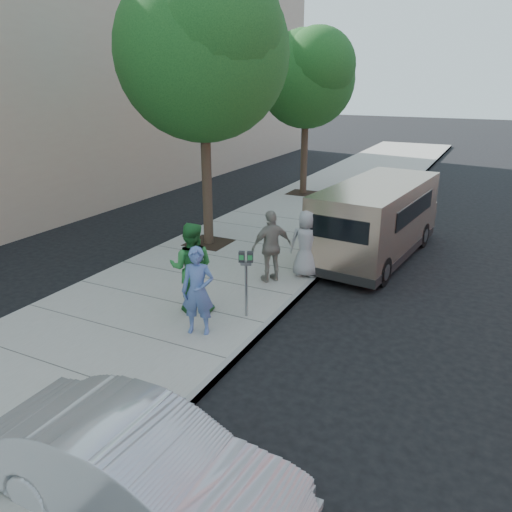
{
  "coord_description": "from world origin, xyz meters",
  "views": [
    {
      "loc": [
        5.23,
        -9.55,
        4.75
      ],
      "look_at": [
        0.66,
        -0.41,
        1.1
      ],
      "focal_mm": 35.0,
      "sensor_mm": 36.0,
      "label": 1
    }
  ],
  "objects_px": {
    "tree_far": "(308,75)",
    "sedan": "(142,469)",
    "tree_near": "(204,46)",
    "parking_meter": "(246,270)",
    "person_striped_polo": "(272,246)",
    "person_gray_shirt": "(306,243)",
    "person_officer": "(198,291)",
    "van": "(378,219)",
    "person_green_shirt": "(192,267)"
  },
  "relations": [
    {
      "from": "tree_far",
      "to": "person_gray_shirt",
      "type": "height_order",
      "value": "tree_far"
    },
    {
      "from": "person_green_shirt",
      "to": "sedan",
      "type": "bearing_deg",
      "value": 95.63
    },
    {
      "from": "person_officer",
      "to": "person_striped_polo",
      "type": "bearing_deg",
      "value": 68.44
    },
    {
      "from": "sedan",
      "to": "person_gray_shirt",
      "type": "distance_m",
      "value": 7.47
    },
    {
      "from": "tree_far",
      "to": "sedan",
      "type": "xyz_separation_m",
      "value": [
        4.36,
        -16.16,
        -4.25
      ]
    },
    {
      "from": "van",
      "to": "person_officer",
      "type": "height_order",
      "value": "van"
    },
    {
      "from": "van",
      "to": "person_officer",
      "type": "relative_size",
      "value": 3.41
    },
    {
      "from": "person_officer",
      "to": "person_gray_shirt",
      "type": "relative_size",
      "value": 1.02
    },
    {
      "from": "tree_far",
      "to": "van",
      "type": "relative_size",
      "value": 1.11
    },
    {
      "from": "tree_far",
      "to": "person_striped_polo",
      "type": "bearing_deg",
      "value": -73.25
    },
    {
      "from": "tree_far",
      "to": "person_striped_polo",
      "type": "distance_m",
      "value": 10.58
    },
    {
      "from": "person_officer",
      "to": "person_striped_polo",
      "type": "height_order",
      "value": "person_striped_polo"
    },
    {
      "from": "person_officer",
      "to": "person_gray_shirt",
      "type": "height_order",
      "value": "person_officer"
    },
    {
      "from": "tree_far",
      "to": "person_striped_polo",
      "type": "height_order",
      "value": "tree_far"
    },
    {
      "from": "person_green_shirt",
      "to": "person_gray_shirt",
      "type": "height_order",
      "value": "person_green_shirt"
    },
    {
      "from": "parking_meter",
      "to": "sedan",
      "type": "distance_m",
      "value": 4.95
    },
    {
      "from": "person_gray_shirt",
      "to": "person_striped_polo",
      "type": "height_order",
      "value": "person_striped_polo"
    },
    {
      "from": "parking_meter",
      "to": "person_striped_polo",
      "type": "bearing_deg",
      "value": 76.95
    },
    {
      "from": "tree_far",
      "to": "parking_meter",
      "type": "relative_size",
      "value": 4.66
    },
    {
      "from": "parking_meter",
      "to": "person_striped_polo",
      "type": "height_order",
      "value": "person_striped_polo"
    },
    {
      "from": "tree_far",
      "to": "van",
      "type": "height_order",
      "value": "tree_far"
    },
    {
      "from": "sedan",
      "to": "person_officer",
      "type": "bearing_deg",
      "value": 23.32
    },
    {
      "from": "parking_meter",
      "to": "van",
      "type": "xyz_separation_m",
      "value": [
        1.39,
        5.17,
        -0.04
      ]
    },
    {
      "from": "tree_near",
      "to": "sedan",
      "type": "xyz_separation_m",
      "value": [
        4.36,
        -8.56,
        -4.91
      ]
    },
    {
      "from": "tree_far",
      "to": "person_green_shirt",
      "type": "distance_m",
      "value": 12.39
    },
    {
      "from": "tree_near",
      "to": "parking_meter",
      "type": "relative_size",
      "value": 5.4
    },
    {
      "from": "sedan",
      "to": "tree_far",
      "type": "bearing_deg",
      "value": 14.56
    },
    {
      "from": "tree_far",
      "to": "person_officer",
      "type": "distance_m",
      "value": 13.27
    },
    {
      "from": "tree_far",
      "to": "sedan",
      "type": "relative_size",
      "value": 1.69
    },
    {
      "from": "sedan",
      "to": "person_officer",
      "type": "relative_size",
      "value": 2.25
    },
    {
      "from": "tree_far",
      "to": "tree_near",
      "type": "bearing_deg",
      "value": -90.0
    },
    {
      "from": "parking_meter",
      "to": "person_green_shirt",
      "type": "bearing_deg",
      "value": 168.94
    },
    {
      "from": "sedan",
      "to": "person_officer",
      "type": "distance_m",
      "value": 4.13
    },
    {
      "from": "tree_far",
      "to": "person_green_shirt",
      "type": "xyz_separation_m",
      "value": [
        2.05,
        -11.62,
        -3.79
      ]
    },
    {
      "from": "tree_near",
      "to": "van",
      "type": "height_order",
      "value": "tree_near"
    },
    {
      "from": "tree_near",
      "to": "parking_meter",
      "type": "distance_m",
      "value": 6.61
    },
    {
      "from": "tree_near",
      "to": "person_green_shirt",
      "type": "distance_m",
      "value": 6.33
    },
    {
      "from": "van",
      "to": "person_gray_shirt",
      "type": "height_order",
      "value": "van"
    },
    {
      "from": "tree_near",
      "to": "person_green_shirt",
      "type": "bearing_deg",
      "value": -63.03
    },
    {
      "from": "van",
      "to": "person_striped_polo",
      "type": "height_order",
      "value": "van"
    },
    {
      "from": "van",
      "to": "person_gray_shirt",
      "type": "distance_m",
      "value": 2.77
    },
    {
      "from": "person_green_shirt",
      "to": "tree_near",
      "type": "bearing_deg",
      "value": -84.39
    },
    {
      "from": "sedan",
      "to": "parking_meter",
      "type": "bearing_deg",
      "value": 13.32
    },
    {
      "from": "person_officer",
      "to": "person_green_shirt",
      "type": "height_order",
      "value": "person_green_shirt"
    },
    {
      "from": "tree_near",
      "to": "person_striped_polo",
      "type": "relative_size",
      "value": 4.34
    },
    {
      "from": "person_officer",
      "to": "tree_far",
      "type": "bearing_deg",
      "value": 83.48
    },
    {
      "from": "tree_near",
      "to": "person_officer",
      "type": "bearing_deg",
      "value": -60.68
    },
    {
      "from": "parking_meter",
      "to": "person_green_shirt",
      "type": "height_order",
      "value": "person_green_shirt"
    },
    {
      "from": "parking_meter",
      "to": "van",
      "type": "bearing_deg",
      "value": 52.02
    },
    {
      "from": "tree_near",
      "to": "person_gray_shirt",
      "type": "distance_m",
      "value": 5.84
    }
  ]
}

